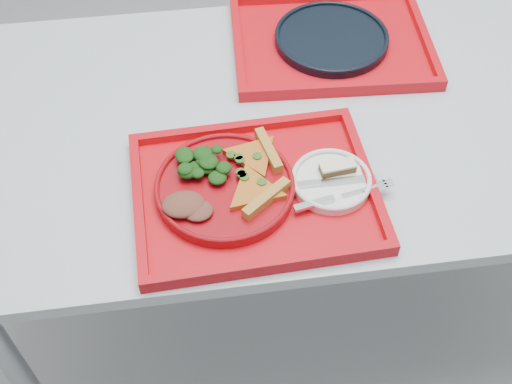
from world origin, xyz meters
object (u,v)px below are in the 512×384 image
Objects in this scene: tray_main at (255,195)px; navy_plate at (331,39)px; dessert_bar at (338,167)px; tray_far at (331,44)px; dinner_plate at (225,189)px.

navy_plate is at bearing 58.75° from tray_main.
navy_plate is 0.41m from dessert_bar.
dessert_bar is (-0.08, -0.40, 0.02)m from navy_plate.
tray_far is (0.24, 0.42, 0.00)m from tray_main.
tray_far is at bearing 58.75° from tray_main.
tray_far is 6.48× the size of dessert_bar.
navy_plate is (0.29, 0.41, -0.00)m from dinner_plate.
tray_main is 0.48m from navy_plate.
navy_plate is (0.24, 0.42, 0.01)m from tray_main.
tray_main is 0.06m from dinner_plate.
dinner_plate reaches higher than tray_main.
dinner_plate is 1.00× the size of navy_plate.
dessert_bar reaches higher than tray_main.
dessert_bar reaches higher than dinner_plate.
tray_main is 0.48m from tray_far.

